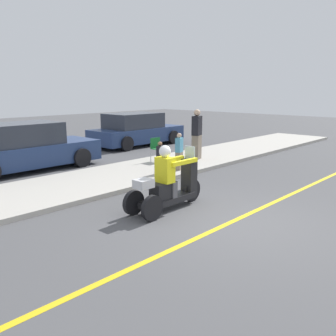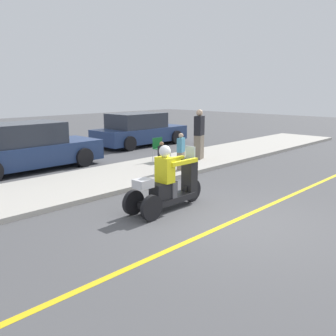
{
  "view_description": "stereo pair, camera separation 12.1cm",
  "coord_description": "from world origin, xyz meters",
  "px_view_note": "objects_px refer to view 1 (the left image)",
  "views": [
    {
      "loc": [
        -6.13,
        -3.88,
        2.62
      ],
      "look_at": [
        -0.28,
        1.5,
        0.93
      ],
      "focal_mm": 40.0,
      "sensor_mm": 36.0,
      "label": 1
    },
    {
      "loc": [
        -6.04,
        -3.97,
        2.62
      ],
      "look_at": [
        -0.28,
        1.5,
        0.93
      ],
      "focal_mm": 40.0,
      "sensor_mm": 36.0,
      "label": 2
    }
  ],
  "objects_px": {
    "motorcycle_trike": "(168,186)",
    "parked_car_lot_left": "(23,148)",
    "folding_chair_curbside": "(158,147)",
    "spectator_far_back": "(197,135)",
    "parked_car_lot_right": "(136,130)",
    "spectator_mid_group": "(160,158)",
    "spectator_with_child": "(179,152)"
  },
  "relations": [
    {
      "from": "parked_car_lot_right",
      "to": "spectator_mid_group",
      "type": "bearing_deg",
      "value": -126.46
    },
    {
      "from": "spectator_mid_group",
      "to": "parked_car_lot_right",
      "type": "relative_size",
      "value": 0.21
    },
    {
      "from": "folding_chair_curbside",
      "to": "parked_car_lot_right",
      "type": "relative_size",
      "value": 0.18
    },
    {
      "from": "folding_chair_curbside",
      "to": "parked_car_lot_left",
      "type": "xyz_separation_m",
      "value": [
        -3.67,
        2.51,
        0.11
      ]
    },
    {
      "from": "motorcycle_trike",
      "to": "parked_car_lot_right",
      "type": "distance_m",
      "value": 9.66
    },
    {
      "from": "spectator_far_back",
      "to": "spectator_with_child",
      "type": "bearing_deg",
      "value": -157.51
    },
    {
      "from": "parked_car_lot_right",
      "to": "folding_chair_curbside",
      "type": "bearing_deg",
      "value": -123.44
    },
    {
      "from": "parked_car_lot_right",
      "to": "parked_car_lot_left",
      "type": "bearing_deg",
      "value": -167.38
    },
    {
      "from": "spectator_far_back",
      "to": "parked_car_lot_left",
      "type": "relative_size",
      "value": 0.37
    },
    {
      "from": "folding_chair_curbside",
      "to": "parked_car_lot_left",
      "type": "bearing_deg",
      "value": 145.59
    },
    {
      "from": "spectator_far_back",
      "to": "spectator_mid_group",
      "type": "distance_m",
      "value": 2.75
    },
    {
      "from": "spectator_far_back",
      "to": "spectator_with_child",
      "type": "xyz_separation_m",
      "value": [
        -1.85,
        -0.76,
        -0.3
      ]
    },
    {
      "from": "motorcycle_trike",
      "to": "spectator_mid_group",
      "type": "height_order",
      "value": "motorcycle_trike"
    },
    {
      "from": "spectator_far_back",
      "to": "folding_chair_curbside",
      "type": "xyz_separation_m",
      "value": [
        -1.28,
        0.72,
        -0.36
      ]
    },
    {
      "from": "spectator_mid_group",
      "to": "folding_chair_curbside",
      "type": "height_order",
      "value": "spectator_mid_group"
    },
    {
      "from": "spectator_far_back",
      "to": "parked_car_lot_right",
      "type": "relative_size",
      "value": 0.39
    },
    {
      "from": "spectator_with_child",
      "to": "parked_car_lot_left",
      "type": "bearing_deg",
      "value": 127.82
    },
    {
      "from": "parked_car_lot_left",
      "to": "parked_car_lot_right",
      "type": "distance_m",
      "value": 6.41
    },
    {
      "from": "motorcycle_trike",
      "to": "folding_chair_curbside",
      "type": "relative_size",
      "value": 2.6
    },
    {
      "from": "motorcycle_trike",
      "to": "parked_car_lot_left",
      "type": "relative_size",
      "value": 0.45
    },
    {
      "from": "spectator_mid_group",
      "to": "spectator_with_child",
      "type": "distance_m",
      "value": 0.8
    },
    {
      "from": "spectator_with_child",
      "to": "parked_car_lot_right",
      "type": "xyz_separation_m",
      "value": [
        3.15,
        5.4,
        0.04
      ]
    },
    {
      "from": "spectator_mid_group",
      "to": "parked_car_lot_left",
      "type": "distance_m",
      "value": 4.56
    },
    {
      "from": "motorcycle_trike",
      "to": "parked_car_lot_right",
      "type": "xyz_separation_m",
      "value": [
        6.01,
        7.56,
        0.19
      ]
    },
    {
      "from": "spectator_mid_group",
      "to": "parked_car_lot_right",
      "type": "xyz_separation_m",
      "value": [
        3.94,
        5.33,
        0.13
      ]
    },
    {
      "from": "spectator_mid_group",
      "to": "folding_chair_curbside",
      "type": "xyz_separation_m",
      "value": [
        1.35,
        1.42,
        0.04
      ]
    },
    {
      "from": "spectator_with_child",
      "to": "parked_car_lot_right",
      "type": "bearing_deg",
      "value": 59.75
    },
    {
      "from": "folding_chair_curbside",
      "to": "parked_car_lot_right",
      "type": "bearing_deg",
      "value": 56.56
    },
    {
      "from": "spectator_far_back",
      "to": "parked_car_lot_left",
      "type": "distance_m",
      "value": 5.92
    },
    {
      "from": "motorcycle_trike",
      "to": "parked_car_lot_left",
      "type": "xyz_separation_m",
      "value": [
        -0.25,
        6.16,
        0.21
      ]
    },
    {
      "from": "spectator_far_back",
      "to": "parked_car_lot_right",
      "type": "distance_m",
      "value": 4.82
    },
    {
      "from": "motorcycle_trike",
      "to": "spectator_mid_group",
      "type": "relative_size",
      "value": 2.2
    }
  ]
}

